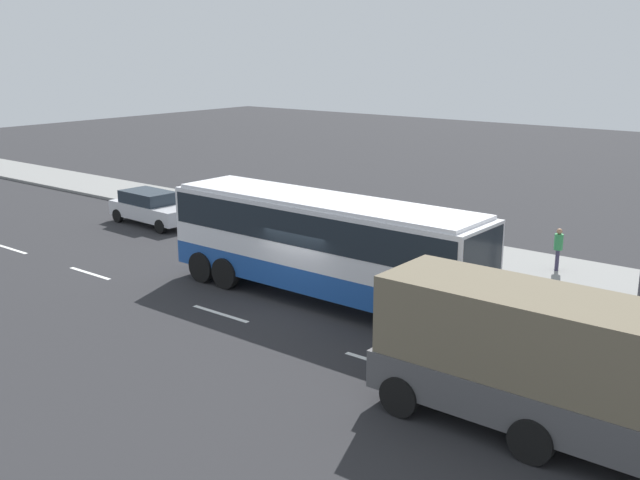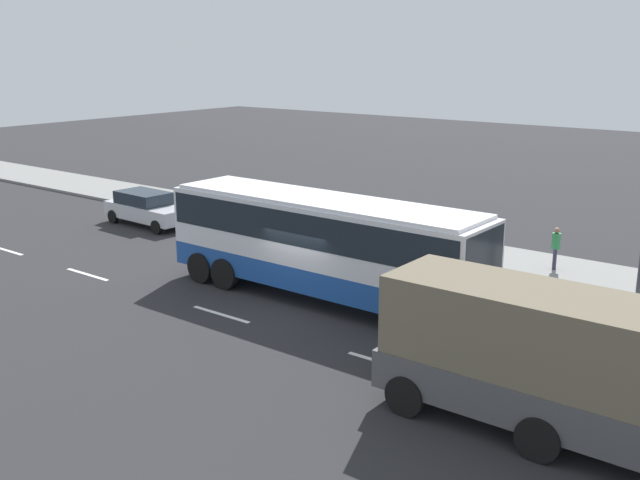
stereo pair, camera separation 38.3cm
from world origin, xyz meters
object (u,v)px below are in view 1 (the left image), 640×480
at_px(coach_bus, 323,237).
at_px(pedestrian_near_curb, 558,246).
at_px(cargo_truck, 553,365).
at_px(car_silver_hatch, 151,207).

relative_size(coach_bus, pedestrian_near_curb, 7.25).
xyz_separation_m(coach_bus, cargo_truck, (9.40, -4.14, -0.44)).
bearing_deg(pedestrian_near_curb, cargo_truck, 92.29).
bearing_deg(coach_bus, car_silver_hatch, 165.74).
relative_size(cargo_truck, pedestrian_near_curb, 5.34).
bearing_deg(coach_bus, cargo_truck, -23.27).
bearing_deg(car_silver_hatch, coach_bus, -11.93).
distance_m(coach_bus, pedestrian_near_curb, 9.21).
bearing_deg(cargo_truck, pedestrian_near_curb, 110.44).
bearing_deg(cargo_truck, car_silver_hatch, 161.61).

